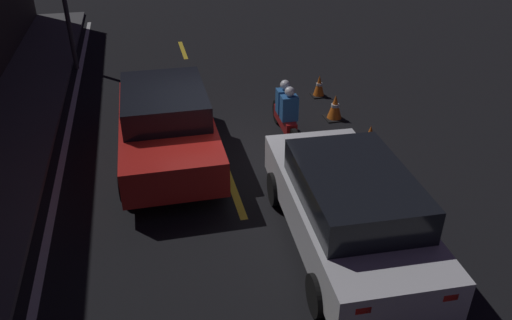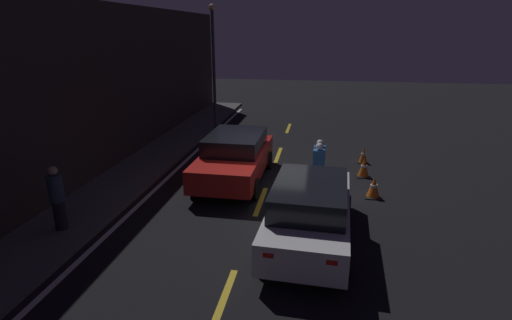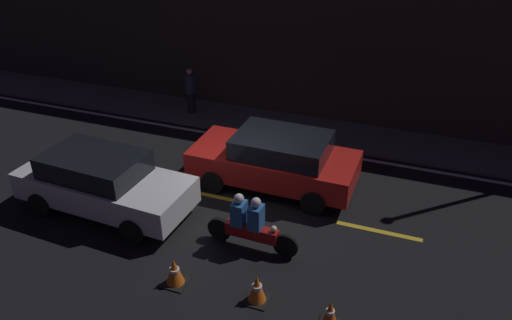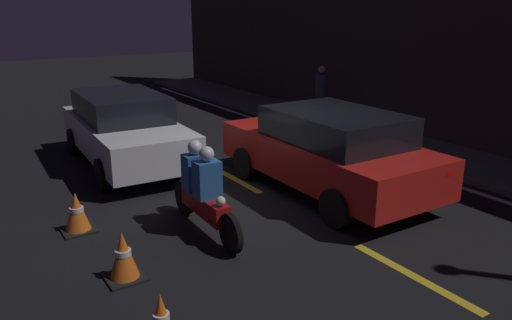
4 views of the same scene
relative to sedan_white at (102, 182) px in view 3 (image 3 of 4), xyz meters
name	(u,v)px [view 3 (image 3 of 4)]	position (x,y,z in m)	size (l,w,h in m)	color
ground_plane	(241,202)	(3.06, 1.44, -0.79)	(56.00, 56.00, 0.00)	black
raised_curb	(292,128)	(3.06, 5.99, -0.74)	(28.00, 1.94, 0.11)	#4C4C4F
building_front	(305,37)	(3.06, 7.11, 1.98)	(28.00, 0.30, 5.55)	#2D2826
lane_dash_b	(65,165)	(-2.44, 1.44, -0.79)	(2.00, 0.14, 0.01)	gold
lane_dash_c	(206,194)	(2.06, 1.44, -0.79)	(2.00, 0.14, 0.01)	gold
lane_dash_d	(379,231)	(6.56, 1.44, -0.79)	(2.00, 0.14, 0.01)	gold
lane_solid_kerb	(281,145)	(3.06, 4.77, -0.79)	(25.20, 0.14, 0.01)	silver
sedan_white	(102,182)	(0.00, 0.00, 0.00)	(4.43, 2.04, 1.51)	silver
taxi_red	(276,159)	(3.62, 2.53, 0.01)	(4.38, 2.05, 1.51)	red
motorcycle	(249,224)	(3.90, -0.15, -0.16)	(2.16, 0.38, 1.36)	black
traffic_cone_near	(175,272)	(2.90, -1.76, -0.49)	(0.49, 0.49, 0.61)	black
traffic_cone_mid	(257,289)	(4.63, -1.63, -0.49)	(0.47, 0.47, 0.63)	black
traffic_cone_far	(330,314)	(6.10, -1.75, -0.50)	(0.39, 0.39, 0.59)	black
pedestrian	(191,91)	(-0.57, 5.87, 0.12)	(0.34, 0.34, 1.58)	black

